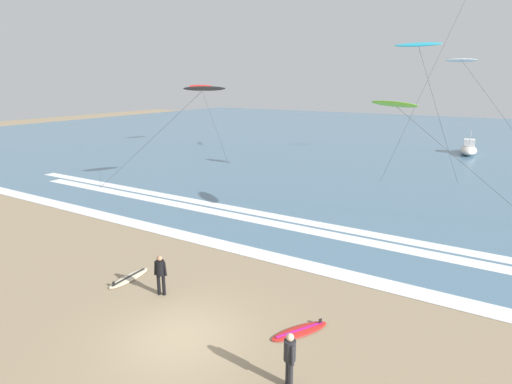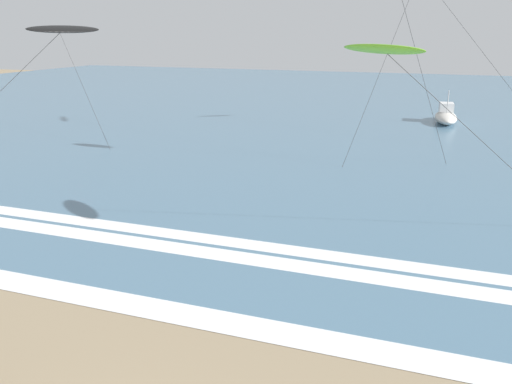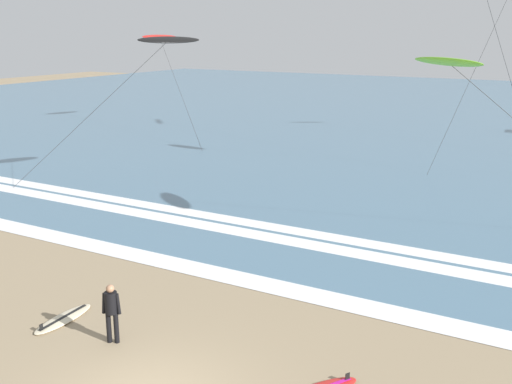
{
  "view_description": "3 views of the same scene",
  "coord_description": "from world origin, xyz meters",
  "px_view_note": "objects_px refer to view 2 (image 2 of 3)",
  "views": [
    {
      "loc": [
        8.15,
        -8.67,
        7.88
      ],
      "look_at": [
        -1.78,
        7.46,
        2.84
      ],
      "focal_mm": 29.37,
      "sensor_mm": 36.0,
      "label": 1
    },
    {
      "loc": [
        5.46,
        -4.99,
        7.37
      ],
      "look_at": [
        1.33,
        6.08,
        3.91
      ],
      "focal_mm": 39.17,
      "sensor_mm": 36.0,
      "label": 2
    },
    {
      "loc": [
        8.04,
        -9.08,
        7.84
      ],
      "look_at": [
        -1.09,
        6.73,
        3.06
      ],
      "focal_mm": 43.69,
      "sensor_mm": 36.0,
      "label": 3
    }
  ],
  "objects_px": {
    "kite_lime_low_near": "(383,50)",
    "kite_red_far_right": "(59,31)",
    "kite_black_high_right": "(63,30)",
    "offshore_boat": "(446,116)"
  },
  "relations": [
    {
      "from": "kite_lime_low_near",
      "to": "kite_black_high_right",
      "type": "bearing_deg",
      "value": 170.34
    },
    {
      "from": "kite_black_high_right",
      "to": "kite_red_far_right",
      "type": "bearing_deg",
      "value": 129.58
    },
    {
      "from": "kite_lime_low_near",
      "to": "kite_red_far_right",
      "type": "height_order",
      "value": "kite_red_far_right"
    },
    {
      "from": "kite_lime_low_near",
      "to": "kite_black_high_right",
      "type": "distance_m",
      "value": 13.65
    },
    {
      "from": "kite_lime_low_near",
      "to": "offshore_boat",
      "type": "relative_size",
      "value": 1.59
    },
    {
      "from": "kite_lime_low_near",
      "to": "kite_black_high_right",
      "type": "relative_size",
      "value": 0.97
    },
    {
      "from": "kite_lime_low_near",
      "to": "kite_black_high_right",
      "type": "xyz_separation_m",
      "value": [
        -13.45,
        2.29,
        0.57
      ]
    },
    {
      "from": "kite_lime_low_near",
      "to": "kite_black_high_right",
      "type": "height_order",
      "value": "kite_black_high_right"
    },
    {
      "from": "kite_black_high_right",
      "to": "offshore_boat",
      "type": "distance_m",
      "value": 32.42
    },
    {
      "from": "kite_lime_low_near",
      "to": "kite_red_far_right",
      "type": "distance_m",
      "value": 34.35
    }
  ]
}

